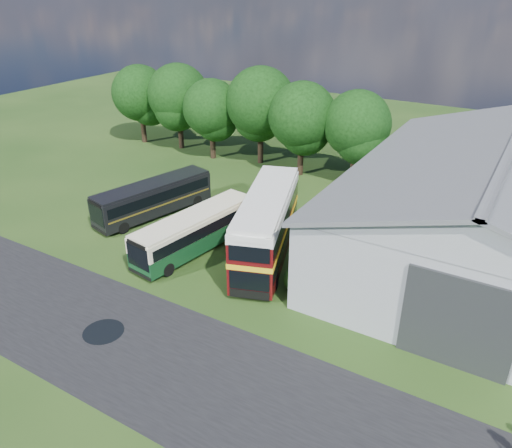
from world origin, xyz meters
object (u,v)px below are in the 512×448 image
Objects in this scene: storage_shed at (500,202)px; bus_maroon_double at (267,227)px; bus_dark_single at (153,198)px; bus_green_single at (195,231)px.

bus_maroon_double is at bearing -149.57° from storage_shed.
bus_dark_single is (-23.94, -6.30, -2.71)m from storage_shed.
bus_green_single is at bearing -152.52° from storage_shed.
bus_green_single is (-17.64, -9.18, -2.70)m from storage_shed.
storage_shed reaches higher than bus_dark_single.
bus_green_single is at bearing 179.38° from bus_maroon_double.
bus_dark_single is (-6.30, 2.88, -0.00)m from bus_green_single.
storage_shed is 2.44× the size of bus_green_single.
storage_shed reaches higher than bus_maroon_double.
bus_dark_single is at bearing 154.14° from bus_maroon_double.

